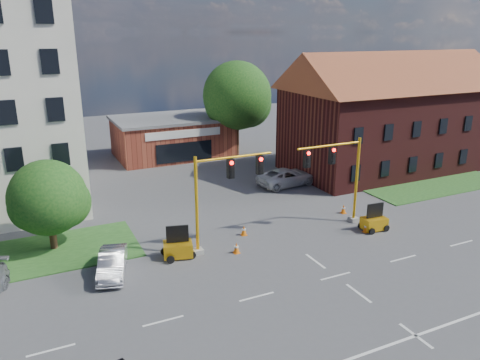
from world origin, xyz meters
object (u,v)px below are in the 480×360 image
at_px(trailer_west, 178,248).
at_px(trailer_east, 374,222).
at_px(signal_mast_west, 222,190).
at_px(signal_mast_east, 338,172).
at_px(pickup_white, 287,177).

height_order(trailer_west, trailer_east, trailer_west).
bearing_deg(trailer_west, signal_mast_west, 13.64).
relative_size(signal_mast_east, trailer_west, 3.14).
distance_m(trailer_west, trailer_east, 13.68).
distance_m(signal_mast_west, trailer_west, 4.40).
bearing_deg(signal_mast_west, trailer_west, 178.91).
relative_size(signal_mast_west, signal_mast_east, 1.00).
distance_m(trailer_west, pickup_white, 16.18).
relative_size(trailer_west, pickup_white, 0.36).
relative_size(signal_mast_west, trailer_west, 3.14).
xyz_separation_m(signal_mast_west, signal_mast_east, (8.71, 0.00, 0.00)).
distance_m(signal_mast_west, trailer_east, 11.30).
height_order(signal_mast_west, pickup_white, signal_mast_west).
height_order(signal_mast_west, signal_mast_east, same).
distance_m(signal_mast_east, pickup_white, 10.01).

